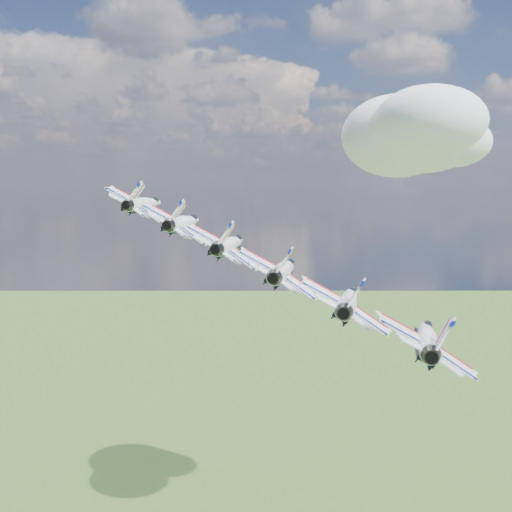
# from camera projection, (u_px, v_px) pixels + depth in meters

# --- Properties ---
(cloud_far) EXTENTS (69.40, 54.53, 27.27)m
(cloud_far) POSITION_uv_depth(u_px,v_px,m) (416.00, 136.00, 250.57)
(cloud_far) COLOR white
(jet_0) EXTENTS (14.44, 18.08, 9.84)m
(jet_0) POSITION_uv_depth(u_px,v_px,m) (145.00, 203.00, 103.33)
(jet_0) COLOR white
(jet_1) EXTENTS (14.44, 18.08, 9.84)m
(jet_1) POSITION_uv_depth(u_px,v_px,m) (185.00, 222.00, 96.03)
(jet_1) COLOR white
(jet_2) EXTENTS (14.44, 18.08, 9.84)m
(jet_2) POSITION_uv_depth(u_px,v_px,m) (230.00, 244.00, 88.73)
(jet_2) COLOR silver
(jet_3) EXTENTS (14.44, 18.08, 9.84)m
(jet_3) POSITION_uv_depth(u_px,v_px,m) (284.00, 269.00, 81.43)
(jet_3) COLOR white
(jet_4) EXTENTS (14.44, 18.08, 9.84)m
(jet_4) POSITION_uv_depth(u_px,v_px,m) (348.00, 300.00, 74.13)
(jet_4) COLOR white
(jet_5) EXTENTS (14.44, 18.08, 9.84)m
(jet_5) POSITION_uv_depth(u_px,v_px,m) (427.00, 337.00, 66.83)
(jet_5) COLOR white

